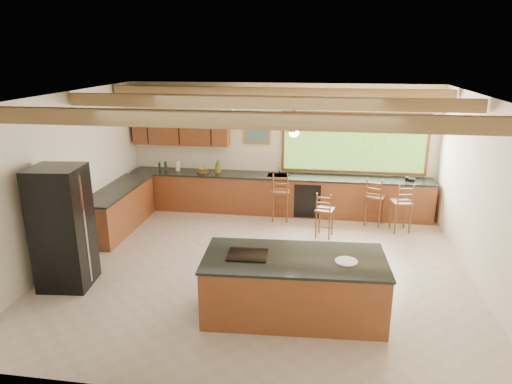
# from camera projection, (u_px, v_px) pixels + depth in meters

# --- Properties ---
(ground) EXTENTS (7.20, 7.20, 0.00)m
(ground) POSITION_uv_depth(u_px,v_px,m) (261.00, 267.00, 8.15)
(ground) COLOR beige
(ground) RESTS_ON ground
(room_shell) EXTENTS (7.27, 6.54, 3.02)m
(room_shell) POSITION_uv_depth(u_px,v_px,m) (257.00, 138.00, 8.13)
(room_shell) COLOR white
(room_shell) RESTS_ON ground
(counter_run) EXTENTS (7.12, 3.10, 1.25)m
(counter_run) POSITION_uv_depth(u_px,v_px,m) (241.00, 197.00, 10.51)
(counter_run) COLOR brown
(counter_run) RESTS_ON ground
(island) EXTENTS (2.66, 1.36, 0.92)m
(island) POSITION_uv_depth(u_px,v_px,m) (294.00, 286.00, 6.59)
(island) COLOR brown
(island) RESTS_ON ground
(refrigerator) EXTENTS (0.85, 0.83, 2.00)m
(refrigerator) POSITION_uv_depth(u_px,v_px,m) (63.00, 228.00, 7.27)
(refrigerator) COLOR black
(refrigerator) RESTS_ON ground
(bar_stool_a) EXTENTS (0.43, 0.43, 1.13)m
(bar_stool_a) POSITION_uv_depth(u_px,v_px,m) (280.00, 192.00, 10.19)
(bar_stool_a) COLOR brown
(bar_stool_a) RESTS_ON ground
(bar_stool_b) EXTENTS (0.42, 0.42, 0.97)m
(bar_stool_b) POSITION_uv_depth(u_px,v_px,m) (325.00, 211.00, 9.28)
(bar_stool_b) COLOR brown
(bar_stool_b) RESTS_ON ground
(bar_stool_c) EXTENTS (0.50, 0.50, 1.09)m
(bar_stool_c) POSITION_uv_depth(u_px,v_px,m) (376.00, 198.00, 9.90)
(bar_stool_c) COLOR brown
(bar_stool_c) RESTS_ON ground
(bar_stool_d) EXTENTS (0.46, 0.46, 1.09)m
(bar_stool_d) POSITION_uv_depth(u_px,v_px,m) (402.00, 204.00, 9.52)
(bar_stool_d) COLOR brown
(bar_stool_d) RESTS_ON ground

